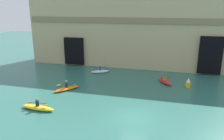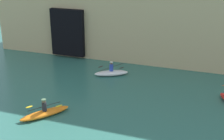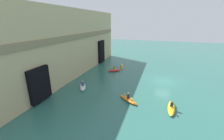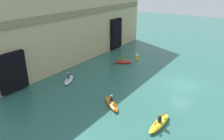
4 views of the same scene
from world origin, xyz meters
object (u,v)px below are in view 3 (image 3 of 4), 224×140
at_px(kayak_white, 83,87).
at_px(marker_buoy, 122,66).
at_px(kayak_red, 114,70).
at_px(kayak_yellow, 171,108).
at_px(kayak_orange, 128,99).

bearing_deg(kayak_white, marker_buoy, 136.78).
height_order(kayak_red, marker_buoy, marker_buoy).
bearing_deg(kayak_yellow, kayak_orange, 88.66).
distance_m(kayak_orange, marker_buoy, 14.78).
relative_size(kayak_orange, marker_buoy, 2.54).
height_order(kayak_white, kayak_red, kayak_white).
distance_m(kayak_red, marker_buoy, 2.98).
xyz_separation_m(kayak_orange, marker_buoy, (14.04, 4.61, 0.33)).
xyz_separation_m(kayak_orange, kayak_white, (1.72, 7.76, 0.03)).
relative_size(kayak_yellow, kayak_white, 1.23).
relative_size(kayak_yellow, kayak_red, 1.28).
bearing_deg(kayak_white, kayak_red, 137.69).
bearing_deg(marker_buoy, kayak_red, 162.66).
bearing_deg(kayak_orange, kayak_red, 152.74).
height_order(kayak_orange, kayak_red, kayak_red).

